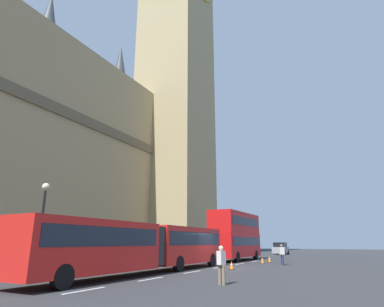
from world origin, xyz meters
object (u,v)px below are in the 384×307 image
(sedan_lead, at_px, (281,249))
(pedestrian_by_kerb, at_px, (282,254))
(street_lamp, at_px, (42,221))
(traffic_cone_east, at_px, (269,259))
(clock_tower, at_px, (177,30))
(traffic_cone_middle, at_px, (262,260))
(articulated_bus, at_px, (146,244))
(pedestrian_near_cones, at_px, (221,263))
(double_decker_bus, at_px, (236,234))
(traffic_cone_west, at_px, (232,265))

(sedan_lead, height_order, pedestrian_by_kerb, sedan_lead)
(street_lamp, bearing_deg, traffic_cone_east, -22.88)
(traffic_cone_east, xyz_separation_m, street_lamp, (-19.44, 8.20, 2.77))
(clock_tower, relative_size, traffic_cone_middle, 131.09)
(articulated_bus, distance_m, traffic_cone_east, 15.79)
(traffic_cone_east, bearing_deg, pedestrian_near_cones, -172.26)
(pedestrian_by_kerb, bearing_deg, double_decker_bus, 50.00)
(articulated_bus, xyz_separation_m, pedestrian_near_cones, (-2.76, -6.15, -0.83))
(traffic_cone_west, xyz_separation_m, traffic_cone_middle, (7.47, -0.15, 0.00))
(articulated_bus, xyz_separation_m, traffic_cone_west, (5.49, -3.51, -1.46))
(double_decker_bus, xyz_separation_m, traffic_cone_west, (-10.80, -3.51, -2.43))
(street_lamp, height_order, pedestrian_by_kerb, street_lamp)
(traffic_cone_west, xyz_separation_m, pedestrian_near_cones, (-8.25, -2.64, 0.63))
(double_decker_bus, height_order, street_lamp, street_lamp)
(traffic_cone_middle, distance_m, pedestrian_by_kerb, 2.69)
(traffic_cone_east, bearing_deg, articulated_bus, 166.40)
(traffic_cone_west, bearing_deg, clock_tower, 39.42)
(double_decker_bus, distance_m, traffic_cone_middle, 5.51)
(double_decker_bus, bearing_deg, sedan_lead, -0.50)
(clock_tower, height_order, traffic_cone_middle, clock_tower)
(traffic_cone_middle, distance_m, traffic_cone_east, 2.32)
(double_decker_bus, relative_size, street_lamp, 1.80)
(street_lamp, bearing_deg, articulated_bus, -47.29)
(clock_tower, xyz_separation_m, double_decker_bus, (-10.48, -13.99, -37.30))
(traffic_cone_west, relative_size, pedestrian_near_cones, 0.34)
(traffic_cone_west, height_order, traffic_cone_middle, same)
(traffic_cone_middle, bearing_deg, pedestrian_near_cones, -170.98)
(traffic_cone_east, bearing_deg, sedan_lead, 9.47)
(traffic_cone_middle, height_order, pedestrian_by_kerb, pedestrian_by_kerb)
(articulated_bus, distance_m, traffic_cone_west, 6.68)
(double_decker_bus, distance_m, pedestrian_by_kerb, 7.76)
(clock_tower, height_order, double_decker_bus, clock_tower)
(street_lamp, relative_size, pedestrian_near_cones, 3.12)
(traffic_cone_east, bearing_deg, pedestrian_by_kerb, -151.51)
(double_decker_bus, distance_m, pedestrian_near_cones, 20.10)
(articulated_bus, xyz_separation_m, traffic_cone_middle, (12.97, -3.65, -1.46))
(clock_tower, xyz_separation_m, traffic_cone_middle, (-13.81, -17.64, -39.72))
(traffic_cone_east, relative_size, pedestrian_by_kerb, 0.34)
(traffic_cone_west, relative_size, street_lamp, 0.11)
(double_decker_bus, height_order, pedestrian_near_cones, double_decker_bus)
(pedestrian_by_kerb, bearing_deg, clock_tower, 52.21)
(articulated_bus, distance_m, street_lamp, 6.27)
(traffic_cone_middle, relative_size, traffic_cone_east, 1.00)
(sedan_lead, distance_m, pedestrian_near_cones, 39.62)
(articulated_bus, height_order, street_lamp, street_lamp)
(articulated_bus, height_order, traffic_cone_middle, articulated_bus)
(articulated_bus, xyz_separation_m, traffic_cone_east, (15.29, -3.70, -1.46))
(pedestrian_by_kerb, bearing_deg, street_lamp, 146.60)
(articulated_bus, bearing_deg, traffic_cone_west, -32.54)
(traffic_cone_west, relative_size, traffic_cone_middle, 1.00)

